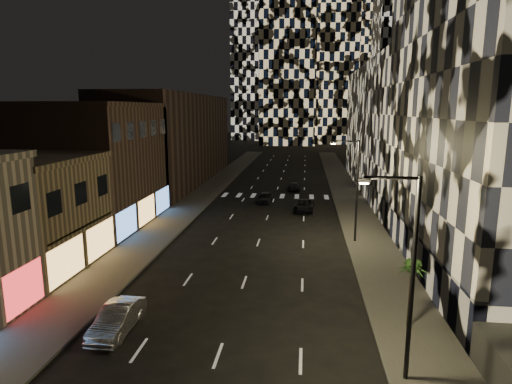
% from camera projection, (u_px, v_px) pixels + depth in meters
% --- Properties ---
extents(sidewalk_left, '(4.00, 120.00, 0.15)m').
position_uv_depth(sidewalk_left, '(204.00, 194.00, 59.91)').
color(sidewalk_left, '#47443F').
rests_on(sidewalk_left, ground).
extents(sidewalk_right, '(4.00, 120.00, 0.15)m').
position_uv_depth(sidewalk_right, '(349.00, 197.00, 57.67)').
color(sidewalk_right, '#47443F').
rests_on(sidewalk_right, ground).
extents(curb_left, '(0.20, 120.00, 0.15)m').
position_uv_depth(curb_left, '(219.00, 194.00, 59.68)').
color(curb_left, '#4C4C47').
rests_on(curb_left, ground).
extents(curb_right, '(0.20, 120.00, 0.15)m').
position_uv_depth(curb_right, '(333.00, 197.00, 57.90)').
color(curb_right, '#4C4C47').
rests_on(curb_right, ground).
extents(retail_tan, '(10.00, 10.00, 8.00)m').
position_uv_depth(retail_tan, '(19.00, 216.00, 31.67)').
color(retail_tan, '#776347').
rests_on(retail_tan, ground).
extents(retail_brown, '(10.00, 15.00, 12.00)m').
position_uv_depth(retail_brown, '(97.00, 167.00, 43.48)').
color(retail_brown, '#473128').
rests_on(retail_brown, ground).
extents(retail_filler_left, '(10.00, 40.00, 14.00)m').
position_uv_depth(retail_filler_left, '(175.00, 139.00, 69.13)').
color(retail_filler_left, '#473128').
rests_on(retail_filler_left, ground).
extents(midrise_base, '(0.60, 25.00, 3.00)m').
position_uv_depth(midrise_base, '(414.00, 247.00, 32.27)').
color(midrise_base, '#383838').
rests_on(midrise_base, ground).
extents(midrise_filler_right, '(16.00, 40.00, 18.00)m').
position_uv_depth(midrise_filler_right, '(417.00, 128.00, 61.66)').
color(midrise_filler_right, '#232326').
rests_on(midrise_filler_right, ground).
extents(streetlight_near, '(2.55, 0.25, 9.00)m').
position_uv_depth(streetlight_near, '(408.00, 265.00, 17.84)').
color(streetlight_near, black).
rests_on(streetlight_near, sidewalk_right).
extents(streetlight_far, '(2.55, 0.25, 9.00)m').
position_uv_depth(streetlight_far, '(355.00, 184.00, 37.34)').
color(streetlight_far, black).
rests_on(streetlight_far, sidewalk_right).
extents(car_silver_parked, '(1.60, 4.49, 1.48)m').
position_uv_depth(car_silver_parked, '(117.00, 319.00, 22.85)').
color(car_silver_parked, '#9F9EA4').
rests_on(car_silver_parked, ground).
extents(car_dark_midlane, '(2.03, 4.05, 1.33)m').
position_uv_depth(car_dark_midlane, '(265.00, 197.00, 54.56)').
color(car_dark_midlane, black).
rests_on(car_dark_midlane, ground).
extents(car_dark_oncoming, '(1.74, 4.05, 1.16)m').
position_uv_depth(car_dark_oncoming, '(294.00, 186.00, 62.92)').
color(car_dark_oncoming, black).
rests_on(car_dark_oncoming, ground).
extents(car_dark_rightlane, '(2.47, 4.90, 1.33)m').
position_uv_depth(car_dark_rightlane, '(304.00, 206.00, 49.92)').
color(car_dark_rightlane, black).
rests_on(car_dark_rightlane, ground).
extents(palm_tree, '(1.93, 1.91, 3.79)m').
position_uv_depth(palm_tree, '(412.00, 272.00, 22.70)').
color(palm_tree, '#47331E').
rests_on(palm_tree, sidewalk_right).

